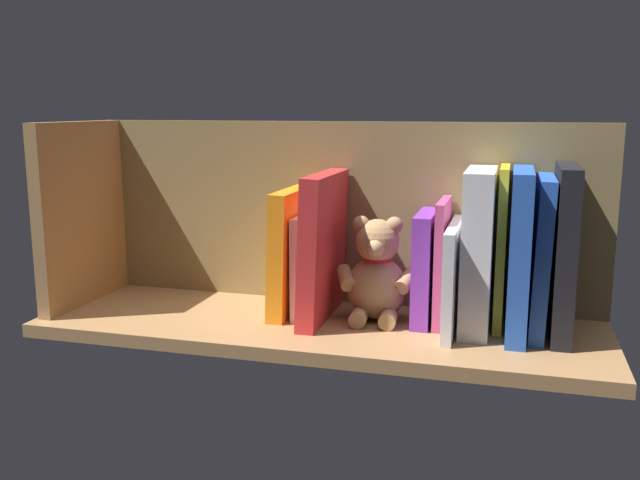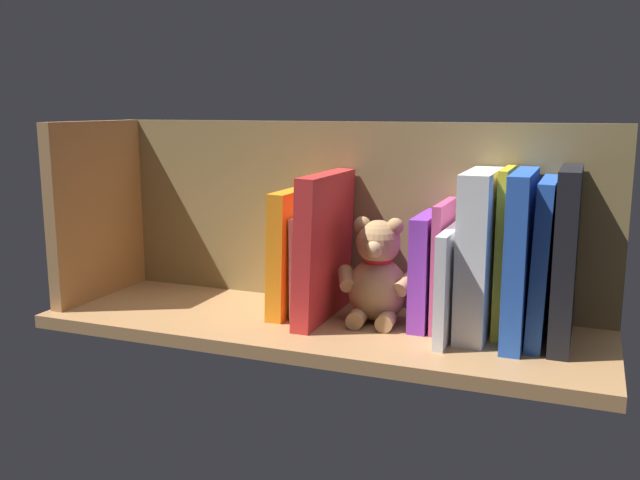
# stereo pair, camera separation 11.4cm
# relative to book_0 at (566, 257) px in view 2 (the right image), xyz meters

# --- Properties ---
(ground_plane) EXTENTS (0.94, 0.31, 0.02)m
(ground_plane) POSITION_rel_book_0_xyz_m (0.38, 0.03, -0.14)
(ground_plane) COLOR #A87A4C
(shelf_back_panel) EXTENTS (0.94, 0.02, 0.33)m
(shelf_back_panel) POSITION_rel_book_0_xyz_m (0.38, -0.10, 0.03)
(shelf_back_panel) COLOR olive
(shelf_back_panel) RESTS_ON ground_plane
(shelf_side_divider) EXTENTS (0.02, 0.25, 0.33)m
(shelf_side_divider) POSITION_rel_book_0_xyz_m (0.83, 0.03, 0.03)
(shelf_side_divider) COLOR #A87A4C
(shelf_side_divider) RESTS_ON ground_plane
(book_0) EXTENTS (0.03, 0.17, 0.27)m
(book_0) POSITION_rel_book_0_xyz_m (0.00, 0.00, 0.00)
(book_0) COLOR black
(book_0) RESTS_ON ground_plane
(book_1) EXTENTS (0.03, 0.17, 0.25)m
(book_1) POSITION_rel_book_0_xyz_m (0.03, -0.00, -0.01)
(book_1) COLOR blue
(book_1) RESTS_ON ground_plane
(book_2) EXTENTS (0.03, 0.19, 0.26)m
(book_2) POSITION_rel_book_0_xyz_m (0.07, 0.01, -0.00)
(book_2) COLOR blue
(book_2) RESTS_ON ground_plane
(book_3) EXTENTS (0.01, 0.12, 0.26)m
(book_3) POSITION_rel_book_0_xyz_m (0.09, -0.02, -0.00)
(book_3) COLOR yellow
(book_3) RESTS_ON ground_plane
(dictionary_thick_white) EXTENTS (0.05, 0.17, 0.26)m
(dictionary_thick_white) POSITION_rel_book_0_xyz_m (0.13, -0.00, -0.00)
(dictionary_thick_white) COLOR white
(dictionary_thick_white) RESTS_ON ground_plane
(book_4) EXTENTS (0.02, 0.20, 0.17)m
(book_4) POSITION_rel_book_0_xyz_m (0.17, 0.01, -0.05)
(book_4) COLOR silver
(book_4) RESTS_ON ground_plane
(book_5) EXTENTS (0.01, 0.14, 0.20)m
(book_5) POSITION_rel_book_0_xyz_m (0.19, -0.02, -0.03)
(book_5) COLOR #B23F72
(book_5) RESTS_ON ground_plane
(book_6) EXTENTS (0.03, 0.14, 0.18)m
(book_6) POSITION_rel_book_0_xyz_m (0.21, -0.02, -0.04)
(book_6) COLOR purple
(book_6) RESTS_ON ground_plane
(teddy_bear) EXTENTS (0.14, 0.12, 0.18)m
(teddy_bear) POSITION_rel_book_0_xyz_m (0.29, -0.00, -0.06)
(teddy_bear) COLOR tan
(teddy_bear) RESTS_ON ground_plane
(book_7) EXTENTS (0.04, 0.20, 0.25)m
(book_7) POSITION_rel_book_0_xyz_m (0.38, 0.01, -0.01)
(book_7) COLOR red
(book_7) RESTS_ON ground_plane
(book_8) EXTENTS (0.03, 0.15, 0.17)m
(book_8) POSITION_rel_book_0_xyz_m (0.41, -0.01, -0.05)
(book_8) COLOR silver
(book_8) RESTS_ON ground_plane
(book_9) EXTENTS (0.04, 0.16, 0.22)m
(book_9) POSITION_rel_book_0_xyz_m (0.45, -0.00, -0.03)
(book_9) COLOR orange
(book_9) RESTS_ON ground_plane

